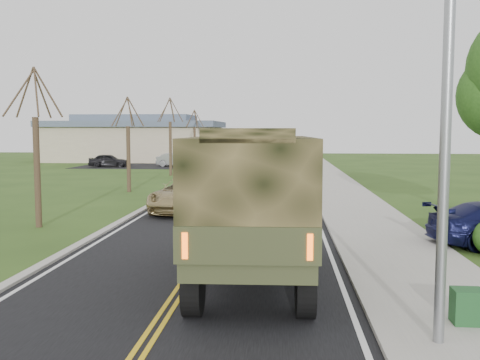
# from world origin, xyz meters

# --- Properties ---
(ground) EXTENTS (160.00, 160.00, 0.00)m
(ground) POSITION_xyz_m (0.00, 0.00, 0.00)
(ground) COLOR #2B4416
(ground) RESTS_ON ground
(road) EXTENTS (8.00, 120.00, 0.01)m
(road) POSITION_xyz_m (0.00, 40.00, 0.01)
(road) COLOR black
(road) RESTS_ON ground
(curb_right) EXTENTS (0.30, 120.00, 0.12)m
(curb_right) POSITION_xyz_m (4.15, 40.00, 0.06)
(curb_right) COLOR #9E998E
(curb_right) RESTS_ON ground
(sidewalk_right) EXTENTS (3.20, 120.00, 0.10)m
(sidewalk_right) POSITION_xyz_m (5.90, 40.00, 0.05)
(sidewalk_right) COLOR #9E998E
(sidewalk_right) RESTS_ON ground
(curb_left) EXTENTS (0.30, 120.00, 0.10)m
(curb_left) POSITION_xyz_m (-4.15, 40.00, 0.05)
(curb_left) COLOR #9E998E
(curb_left) RESTS_ON ground
(street_light) EXTENTS (1.65, 0.22, 8.00)m
(street_light) POSITION_xyz_m (4.90, -0.50, 4.43)
(street_light) COLOR gray
(street_light) RESTS_ON ground
(bare_tree_a) EXTENTS (1.93, 2.26, 6.08)m
(bare_tree_a) POSITION_xyz_m (-7.00, 10.00, 2.63)
(bare_tree_a) COLOR #38281C
(bare_tree_a) RESTS_ON ground
(bare_tree_b) EXTENTS (1.83, 2.14, 5.73)m
(bare_tree_b) POSITION_xyz_m (-7.00, 22.00, 2.48)
(bare_tree_b) COLOR #38281C
(bare_tree_b) RESTS_ON ground
(bare_tree_c) EXTENTS (2.04, 2.39, 6.42)m
(bare_tree_c) POSITION_xyz_m (-7.00, 34.00, 2.78)
(bare_tree_c) COLOR #38281C
(bare_tree_c) RESTS_ON ground
(bare_tree_d) EXTENTS (1.88, 2.20, 5.91)m
(bare_tree_d) POSITION_xyz_m (-7.00, 46.00, 2.55)
(bare_tree_d) COLOR #38281C
(bare_tree_d) RESTS_ON ground
(commercial_building) EXTENTS (25.50, 21.50, 5.65)m
(commercial_building) POSITION_xyz_m (-15.98, 55.97, 2.69)
(commercial_building) COLOR tan
(commercial_building) RESTS_ON ground
(military_truck) EXTENTS (2.82, 7.55, 3.72)m
(military_truck) POSITION_xyz_m (1.61, 3.27, 2.13)
(military_truck) COLOR black
(military_truck) RESTS_ON ground
(suv_champagne) EXTENTS (2.94, 5.72, 1.55)m
(suv_champagne) POSITION_xyz_m (-2.06, 14.51, 0.77)
(suv_champagne) COLOR tan
(suv_champagne) RESTS_ON ground
(sedan_silver) EXTENTS (1.59, 4.01, 1.30)m
(sedan_silver) POSITION_xyz_m (-3.00, 31.62, 0.65)
(sedan_silver) COLOR silver
(sedan_silver) RESTS_ON ground
(utility_box_far) EXTENTS (0.56, 0.46, 0.65)m
(utility_box_far) POSITION_xyz_m (5.78, 0.44, 0.43)
(utility_box_far) COLOR #1B4E22
(utility_box_far) RESTS_ON sidewalk_right
(lot_car_dark) EXTENTS (4.17, 2.08, 1.36)m
(lot_car_dark) POSITION_xyz_m (-15.46, 43.58, 0.68)
(lot_car_dark) COLOR black
(lot_car_dark) RESTS_ON ground
(lot_car_silver) EXTENTS (4.66, 3.12, 1.45)m
(lot_car_silver) POSITION_xyz_m (-8.51, 44.35, 0.73)
(lot_car_silver) COLOR #B1B1B6
(lot_car_silver) RESTS_ON ground
(lot_car_navy) EXTENTS (4.69, 3.34, 1.26)m
(lot_car_navy) POSITION_xyz_m (-7.06, 50.00, 0.63)
(lot_car_navy) COLOR #0F1938
(lot_car_navy) RESTS_ON ground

